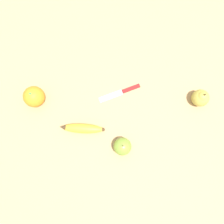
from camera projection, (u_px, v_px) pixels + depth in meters
The scene contains 6 objects.
ground_plane at pixel (116, 98), 0.90m from camera, with size 3.00×3.00×0.00m, color tan.
banana at pixel (82, 128), 0.86m from camera, with size 0.15×0.13×0.04m.
orange at pixel (34, 97), 0.86m from camera, with size 0.08×0.08×0.08m.
pear at pixel (201, 98), 0.86m from camera, with size 0.07×0.07×0.09m.
apple at pixel (122, 146), 0.83m from camera, with size 0.07×0.07×0.07m.
paring_knife at pixel (121, 92), 0.90m from camera, with size 0.10×0.17×0.01m.
Camera 1 is at (0.16, -0.19, 0.87)m, focal length 35.00 mm.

